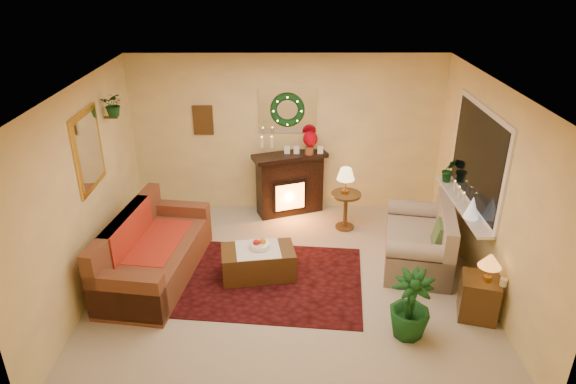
{
  "coord_description": "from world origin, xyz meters",
  "views": [
    {
      "loc": [
        -0.03,
        -5.7,
        3.96
      ],
      "look_at": [
        0.0,
        0.35,
        1.15
      ],
      "focal_mm": 32.0,
      "sensor_mm": 36.0,
      "label": 1
    }
  ],
  "objects_px": {
    "side_table_round": "(345,209)",
    "coffee_table": "(258,262)",
    "sofa": "(155,248)",
    "fireplace": "(290,182)",
    "end_table_square": "(479,297)",
    "loveseat": "(419,235)"
  },
  "relations": [
    {
      "from": "side_table_round",
      "to": "end_table_square",
      "type": "relative_size",
      "value": 1.14
    },
    {
      "from": "fireplace",
      "to": "coffee_table",
      "type": "height_order",
      "value": "fireplace"
    },
    {
      "from": "sofa",
      "to": "side_table_round",
      "type": "xyz_separation_m",
      "value": [
        2.67,
        1.33,
        -0.1
      ]
    },
    {
      "from": "sofa",
      "to": "loveseat",
      "type": "xyz_separation_m",
      "value": [
        3.57,
        0.35,
        -0.01
      ]
    },
    {
      "from": "fireplace",
      "to": "end_table_square",
      "type": "distance_m",
      "value": 3.55
    },
    {
      "from": "loveseat",
      "to": "side_table_round",
      "type": "height_order",
      "value": "loveseat"
    },
    {
      "from": "sofa",
      "to": "fireplace",
      "type": "relative_size",
      "value": 1.95
    },
    {
      "from": "sofa",
      "to": "end_table_square",
      "type": "relative_size",
      "value": 3.95
    },
    {
      "from": "sofa",
      "to": "coffee_table",
      "type": "xyz_separation_m",
      "value": [
        1.36,
        -0.0,
        -0.22
      ]
    },
    {
      "from": "sofa",
      "to": "side_table_round",
      "type": "height_order",
      "value": "sofa"
    },
    {
      "from": "side_table_round",
      "to": "end_table_square",
      "type": "distance_m",
      "value": 2.58
    },
    {
      "from": "side_table_round",
      "to": "coffee_table",
      "type": "bearing_deg",
      "value": -134.44
    },
    {
      "from": "loveseat",
      "to": "side_table_round",
      "type": "xyz_separation_m",
      "value": [
        -0.91,
        0.98,
        -0.09
      ]
    },
    {
      "from": "loveseat",
      "to": "end_table_square",
      "type": "xyz_separation_m",
      "value": [
        0.45,
        -1.21,
        -0.15
      ]
    },
    {
      "from": "coffee_table",
      "to": "end_table_square",
      "type": "bearing_deg",
      "value": -25.84
    },
    {
      "from": "fireplace",
      "to": "sofa",
      "type": "bearing_deg",
      "value": -153.19
    },
    {
      "from": "sofa",
      "to": "coffee_table",
      "type": "relative_size",
      "value": 2.16
    },
    {
      "from": "side_table_round",
      "to": "coffee_table",
      "type": "distance_m",
      "value": 1.87
    },
    {
      "from": "loveseat",
      "to": "side_table_round",
      "type": "relative_size",
      "value": 2.47
    },
    {
      "from": "end_table_square",
      "to": "coffee_table",
      "type": "relative_size",
      "value": 0.55
    },
    {
      "from": "fireplace",
      "to": "coffee_table",
      "type": "bearing_deg",
      "value": -122.74
    },
    {
      "from": "fireplace",
      "to": "coffee_table",
      "type": "xyz_separation_m",
      "value": [
        -0.44,
        -1.9,
        -0.34
      ]
    }
  ]
}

